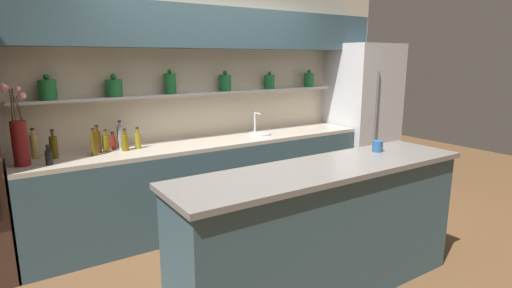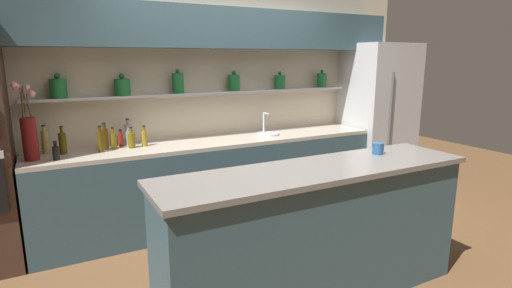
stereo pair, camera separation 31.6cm
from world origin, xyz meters
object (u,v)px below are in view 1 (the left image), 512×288
object	(u,v)px
refrigerator	(362,118)
bottle_spirit_9	(98,141)
bottle_oil_1	(94,144)
flower_vase	(20,139)
bottle_oil_2	(24,150)
sink_fixture	(259,132)
bottle_oil_7	(138,140)
bottle_oil_5	(106,143)
bottle_oil_0	(125,142)
coffee_mug	(378,146)
bottle_spirit_8	(121,136)
bottle_sauce_4	(49,157)
bottle_oil_10	(54,147)
bottle_sauce_3	(113,142)
bottle_spirit_6	(34,145)

from	to	relation	value
refrigerator	bottle_spirit_9	size ratio (longest dim) A/B	7.48
bottle_oil_1	flower_vase	bearing A→B (deg)	-175.68
bottle_oil_2	refrigerator	bearing A→B (deg)	-2.16
sink_fixture	bottle_oil_7	bearing A→B (deg)	177.88
bottle_oil_5	bottle_oil_0	bearing A→B (deg)	-15.66
coffee_mug	bottle_oil_5	bearing A→B (deg)	137.05
bottle_oil_7	bottle_spirit_8	world-z (taller)	bottle_spirit_8
sink_fixture	flower_vase	bearing A→B (deg)	-178.57
bottle_sauce_4	bottle_spirit_9	xyz separation A→B (m)	(0.43, 0.22, 0.04)
bottle_sauce_4	bottle_oil_10	bearing A→B (deg)	73.18
bottle_oil_7	coffee_mug	distance (m)	2.23
sink_fixture	coffee_mug	size ratio (longest dim) A/B	2.53
bottle_oil_0	bottle_sauce_4	bearing A→B (deg)	-165.14
refrigerator	flower_vase	xyz separation A→B (m)	(-4.01, -0.01, 0.16)
bottle_oil_1	coffee_mug	world-z (taller)	bottle_oil_1
bottle_sauce_3	bottle_spirit_9	bearing A→B (deg)	-151.20
sink_fixture	coffee_mug	bearing A→B (deg)	-85.75
coffee_mug	bottle_sauce_4	bearing A→B (deg)	147.85
refrigerator	bottle_sauce_4	size ratio (longest dim) A/B	11.70
sink_fixture	bottle_spirit_9	xyz separation A→B (m)	(-1.75, 0.07, 0.08)
refrigerator	bottle_oil_2	bearing A→B (deg)	177.84
refrigerator	bottle_spirit_8	bearing A→B (deg)	175.97
flower_vase	coffee_mug	xyz separation A→B (m)	(2.49, -1.54, -0.08)
bottle_oil_5	bottle_oil_10	distance (m)	0.44
bottle_oil_0	bottle_spirit_6	bearing A→B (deg)	168.95
bottle_spirit_8	bottle_oil_10	bearing A→B (deg)	-169.97
refrigerator	bottle_oil_7	world-z (taller)	refrigerator
bottle_oil_0	bottle_spirit_9	size ratio (longest dim) A/B	0.80
sink_fixture	bottle_oil_1	bearing A→B (deg)	-179.49
bottle_spirit_8	coffee_mug	distance (m)	2.41
refrigerator	bottle_sauce_3	xyz separation A→B (m)	(-3.23, 0.21, 0.01)
refrigerator	bottle_sauce_4	distance (m)	3.83
bottle_oil_7	bottle_oil_10	world-z (taller)	bottle_oil_10
flower_vase	bottle_oil_10	bearing A→B (deg)	26.40
bottle_oil_5	bottle_spirit_8	world-z (taller)	bottle_spirit_8
bottle_oil_0	bottle_oil_1	world-z (taller)	bottle_oil_1
bottle_oil_10	bottle_spirit_6	bearing A→B (deg)	142.85
bottle_sauce_4	bottle_oil_0	bearing A→B (deg)	14.86
sink_fixture	bottle_oil_1	xyz separation A→B (m)	(-1.80, -0.02, 0.08)
bottle_spirit_8	bottle_oil_7	bearing A→B (deg)	-42.87
sink_fixture	bottle_sauce_3	size ratio (longest dim) A/B	1.54
bottle_sauce_3	coffee_mug	xyz separation A→B (m)	(1.71, -1.76, 0.07)
bottle_oil_0	bottle_spirit_8	world-z (taller)	bottle_spirit_8
bottle_oil_1	bottle_oil_10	distance (m)	0.33
bottle_spirit_6	bottle_oil_5	bearing A→B (deg)	-9.73
refrigerator	bottle_oil_5	distance (m)	3.32
bottle_oil_2	bottle_sauce_4	xyz separation A→B (m)	(0.16, -0.25, -0.03)
bottle_oil_1	bottle_oil_7	size ratio (longest dim) A/B	1.19
refrigerator	bottle_oil_10	bearing A→B (deg)	178.24
bottle_oil_5	bottle_spirit_8	distance (m)	0.19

